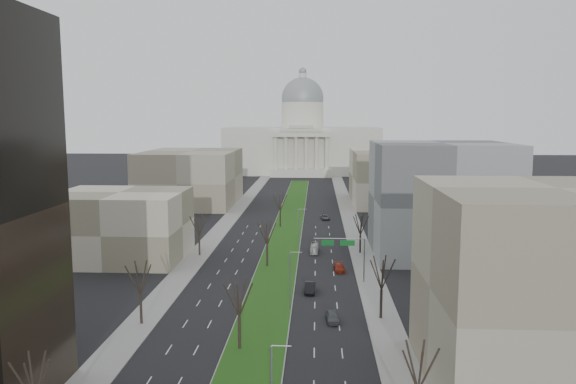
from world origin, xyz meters
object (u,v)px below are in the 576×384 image
(car_grey_far, at_px, (325,217))
(box_van, at_px, (314,248))
(car_grey_near, at_px, (332,317))
(car_black, at_px, (310,287))
(car_red, at_px, (339,268))

(car_grey_far, height_order, box_van, box_van)
(box_van, bearing_deg, car_grey_near, -84.35)
(car_black, xyz_separation_m, car_grey_far, (3.53, 68.06, -0.18))
(car_grey_far, xyz_separation_m, box_van, (-2.92, -39.86, 0.26))
(car_grey_far, relative_size, box_van, 0.72)
(car_grey_far, bearing_deg, box_van, -101.72)
(car_black, bearing_deg, car_grey_far, 88.14)
(car_black, relative_size, car_red, 1.04)
(car_grey_near, bearing_deg, car_red, 80.45)
(car_grey_near, xyz_separation_m, box_van, (-2.81, 41.77, 0.16))
(car_grey_near, distance_m, box_van, 41.86)
(car_grey_far, bearing_deg, car_red, -95.50)
(car_black, xyz_separation_m, box_van, (0.61, 28.20, 0.08))
(car_red, distance_m, box_van, 15.58)
(car_black, distance_m, car_red, 14.47)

